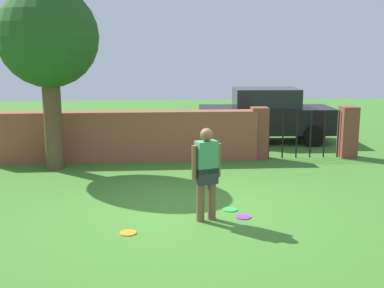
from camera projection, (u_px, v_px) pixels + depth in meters
name	position (u px, v px, depth m)	size (l,w,h in m)	color
ground_plane	(191.00, 211.00, 8.81)	(40.00, 40.00, 0.00)	#3D7528
brick_wall	(123.00, 136.00, 12.71)	(7.10, 0.50, 1.32)	brown
tree	(48.00, 40.00, 11.36)	(2.40, 2.40, 4.41)	brown
person	(206.00, 170.00, 8.18)	(0.51, 0.33, 1.62)	brown
fence_gate	(304.00, 133.00, 13.05)	(2.91, 0.44, 1.40)	brown
car	(265.00, 115.00, 15.34)	(4.28, 2.08, 1.72)	black
frisbee_green	(230.00, 209.00, 8.88)	(0.27, 0.27, 0.02)	green
frisbee_orange	(128.00, 233.00, 7.74)	(0.27, 0.27, 0.02)	orange
frisbee_purple	(243.00, 217.00, 8.48)	(0.27, 0.27, 0.02)	purple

